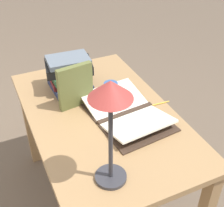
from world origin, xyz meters
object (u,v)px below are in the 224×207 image
(coffee_mug, at_px, (111,90))
(pencil, at_px, (158,104))
(open_book, at_px, (125,112))
(book_standing_upright, at_px, (75,86))
(reading_lamp, at_px, (111,106))
(book_stack_tall, at_px, (69,73))

(coffee_mug, bearing_deg, pencil, -132.38)
(open_book, distance_m, book_standing_upright, 0.30)
(book_standing_upright, xyz_separation_m, reading_lamp, (-0.56, 0.04, 0.25))
(book_stack_tall, distance_m, book_standing_upright, 0.19)
(book_stack_tall, xyz_separation_m, coffee_mug, (-0.19, -0.18, -0.06))
(book_stack_tall, bearing_deg, coffee_mug, -135.01)
(reading_lamp, bearing_deg, coffee_mug, -24.38)
(book_stack_tall, distance_m, reading_lamp, 0.80)
(book_stack_tall, bearing_deg, open_book, -154.73)
(book_stack_tall, relative_size, book_standing_upright, 1.19)
(pencil, bearing_deg, reading_lamp, 129.12)
(open_book, relative_size, book_stack_tall, 1.82)
(open_book, xyz_separation_m, book_stack_tall, (0.38, 0.18, 0.08))
(book_stack_tall, height_order, coffee_mug, book_stack_tall)
(open_book, height_order, book_standing_upright, book_standing_upright)
(book_stack_tall, relative_size, reading_lamp, 0.61)
(book_standing_upright, height_order, coffee_mug, book_standing_upright)
(book_standing_upright, xyz_separation_m, coffee_mug, (0.00, -0.21, -0.08))
(book_stack_tall, height_order, pencil, book_stack_tall)
(open_book, xyz_separation_m, reading_lamp, (-0.36, 0.25, 0.36))
(open_book, relative_size, reading_lamp, 1.11)
(open_book, bearing_deg, book_stack_tall, 19.53)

